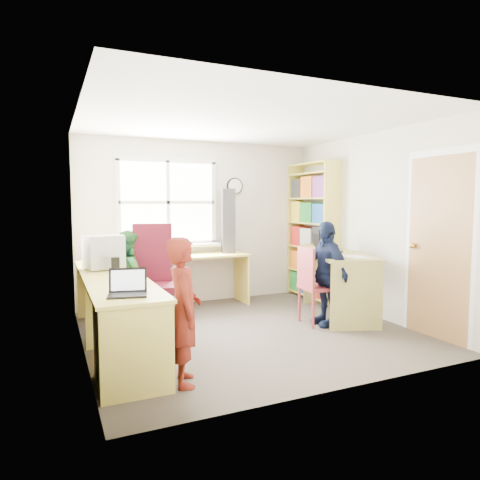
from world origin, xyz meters
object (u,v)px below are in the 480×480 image
(potted_plant, at_px, (172,246))
(person_green, at_px, (130,279))
(right_desk, at_px, (339,270))
(laptop_right, at_px, (324,247))
(crt_monitor, at_px, (104,252))
(wooden_chair, at_px, (314,282))
(laptop_left, at_px, (128,289))
(person_red, at_px, (184,311))
(l_desk, at_px, (140,310))
(bookshelf, at_px, (312,235))
(swivel_chair, at_px, (153,285))
(cd_tower, at_px, (228,221))
(person_navy, at_px, (326,273))

(potted_plant, xyz_separation_m, person_green, (-0.69, -0.65, -0.30))
(right_desk, relative_size, laptop_right, 4.07)
(crt_monitor, bearing_deg, person_green, 15.21)
(wooden_chair, bearing_deg, potted_plant, 139.25)
(right_desk, height_order, laptop_left, laptop_left)
(laptop_right, height_order, person_red, person_red)
(l_desk, bearing_deg, wooden_chair, 6.45)
(bookshelf, distance_m, person_red, 3.58)
(swivel_chair, height_order, laptop_left, swivel_chair)
(laptop_right, bearing_deg, bookshelf, -15.08)
(person_red, bearing_deg, cd_tower, -19.31)
(laptop_right, bearing_deg, l_desk, 112.06)
(laptop_right, xyz_separation_m, potted_plant, (-1.86, 0.98, -0.00))
(laptop_left, bearing_deg, right_desk, 32.79)
(laptop_right, bearing_deg, swivel_chair, 95.12)
(l_desk, relative_size, person_green, 2.51)
(cd_tower, distance_m, person_red, 2.97)
(right_desk, xyz_separation_m, person_green, (-2.62, 0.56, -0.02))
(swivel_chair, distance_m, wooden_chair, 1.94)
(bookshelf, bearing_deg, laptop_right, -112.41)
(bookshelf, height_order, laptop_left, bookshelf)
(swivel_chair, distance_m, person_green, 0.33)
(wooden_chair, relative_size, laptop_left, 2.72)
(potted_plant, distance_m, person_green, 0.99)
(wooden_chair, relative_size, laptop_right, 2.46)
(laptop_right, bearing_deg, laptop_left, 122.13)
(crt_monitor, distance_m, cd_tower, 2.09)
(person_green, bearing_deg, laptop_right, -97.77)
(swivel_chair, bearing_deg, right_desk, 5.53)
(bookshelf, bearing_deg, l_desk, -153.57)
(l_desk, height_order, bookshelf, bookshelf)
(person_red, bearing_deg, bookshelf, -40.13)
(person_green, bearing_deg, person_red, -176.61)
(right_desk, distance_m, swivel_chair, 2.42)
(bookshelf, relative_size, swivel_chair, 1.69)
(laptop_left, bearing_deg, person_navy, 29.88)
(laptop_left, height_order, cd_tower, cd_tower)
(bookshelf, distance_m, laptop_right, 0.85)
(cd_tower, relative_size, person_navy, 0.75)
(bookshelf, xyz_separation_m, person_red, (-2.75, -2.26, -0.39))
(swivel_chair, distance_m, laptop_right, 2.36)
(person_navy, bearing_deg, right_desk, 123.89)
(bookshelf, bearing_deg, person_green, -171.11)
(right_desk, height_order, bookshelf, bookshelf)
(right_desk, bearing_deg, laptop_left, -139.75)
(laptop_left, bearing_deg, cd_tower, 64.18)
(swivel_chair, relative_size, person_red, 1.02)
(cd_tower, bearing_deg, crt_monitor, -141.87)
(person_red, bearing_deg, laptop_left, 78.52)
(wooden_chair, height_order, person_navy, person_navy)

